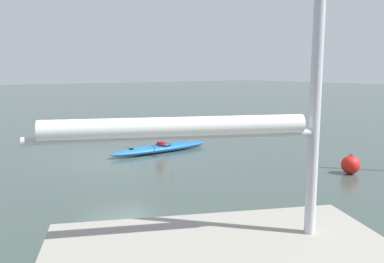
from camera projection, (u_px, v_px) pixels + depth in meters
The scene contains 4 objects.
ground_plane at pixel (120, 160), 14.46m from camera, with size 160.00×160.00×0.00m, color #384742.
kayak at pixel (161, 148), 15.87m from camera, with size 4.43×0.89×0.31m.
kayaker at pixel (161, 136), 15.79m from camera, with size 0.46×2.49×0.76m.
mooring_buoy_orange_mid at pixel (351, 165), 12.56m from camera, with size 0.57×0.57×0.61m.
Camera 1 is at (5.95, 13.08, 3.22)m, focal length 37.78 mm.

